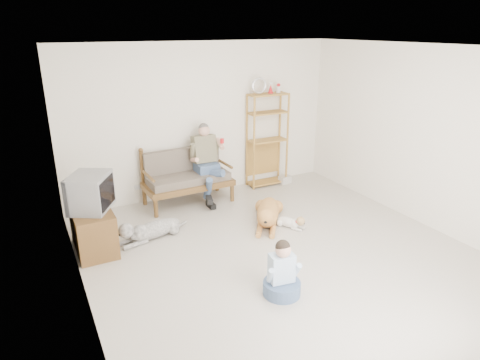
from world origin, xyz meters
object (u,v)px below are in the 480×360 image
loveseat (187,175)px  golden_retriever (268,213)px  etagere (267,139)px  tv_stand (93,230)px

loveseat → golden_retriever: size_ratio=1.25×
etagere → golden_retriever: bearing=-119.8°
etagere → golden_retriever: size_ratio=1.70×
loveseat → tv_stand: size_ratio=1.68×
etagere → tv_stand: (-3.45, -1.16, -0.61)m
tv_stand → golden_retriever: (2.56, -0.38, -0.13)m
etagere → tv_stand: bearing=-161.3°
tv_stand → golden_retriever: tv_stand is taller
tv_stand → golden_retriever: bearing=-8.9°
loveseat → golden_retriever: bearing=-62.5°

